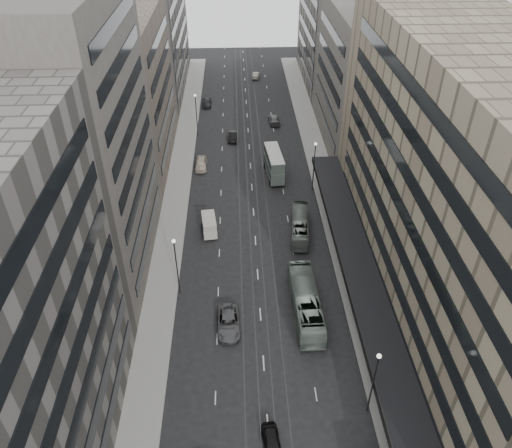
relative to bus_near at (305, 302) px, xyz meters
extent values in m
plane|color=black|center=(-5.22, -8.08, -1.69)|extent=(220.00, 220.00, 0.00)
cube|color=gray|center=(6.78, 29.42, -1.62)|extent=(4.00, 125.00, 0.15)
cube|color=gray|center=(-17.22, 29.42, -1.62)|extent=(4.00, 125.00, 0.15)
cube|color=gray|center=(16.28, -0.08, 13.31)|extent=(15.00, 60.00, 30.00)
cube|color=black|center=(6.78, -0.08, 2.31)|extent=(4.40, 60.00, 0.50)
cube|color=#4F4A44|center=(16.28, 43.92, 10.31)|extent=(15.00, 28.00, 24.00)
cube|color=slate|center=(16.28, 73.92, 12.31)|extent=(15.00, 32.00, 28.00)
cube|color=#4F4A44|center=(-26.72, 10.92, 15.31)|extent=(15.00, 26.00, 34.00)
cube|color=#6E6256|center=(-26.72, 37.92, 10.81)|extent=(15.00, 28.00, 25.00)
cube|color=slate|center=(-26.72, 70.92, 12.31)|extent=(15.00, 38.00, 28.00)
cylinder|color=#262628|center=(4.48, -13.08, 2.31)|extent=(0.16, 0.16, 8.00)
sphere|color=silver|center=(4.48, -13.08, 6.41)|extent=(0.44, 0.44, 0.44)
cylinder|color=#262628|center=(4.48, 26.92, 2.31)|extent=(0.16, 0.16, 8.00)
sphere|color=silver|center=(4.48, 26.92, 6.41)|extent=(0.44, 0.44, 0.44)
cylinder|color=#262628|center=(-14.92, 3.92, 2.31)|extent=(0.16, 0.16, 8.00)
sphere|color=silver|center=(-14.92, 3.92, 6.41)|extent=(0.44, 0.44, 0.44)
cylinder|color=#262628|center=(-14.92, 46.92, 2.31)|extent=(0.16, 0.16, 8.00)
sphere|color=silver|center=(-14.92, 46.92, 6.41)|extent=(0.44, 0.44, 0.44)
imported|color=gray|center=(0.00, 0.00, 0.00)|extent=(3.11, 12.20, 3.38)
imported|color=gray|center=(1.10, 15.32, -0.35)|extent=(3.30, 9.81, 2.68)
cube|color=slate|center=(-1.42, 31.36, -0.23)|extent=(2.95, 8.16, 2.04)
cube|color=slate|center=(-1.42, 31.36, 1.68)|extent=(2.87, 7.83, 1.77)
cube|color=silver|center=(-1.42, 31.36, 2.62)|extent=(2.95, 8.16, 0.11)
cylinder|color=black|center=(-2.26, 28.39, -1.25)|extent=(0.33, 0.91, 0.89)
cylinder|color=black|center=(-0.05, 28.60, -1.25)|extent=(0.33, 0.91, 0.89)
cylinder|color=black|center=(-2.79, 34.12, -1.25)|extent=(0.33, 0.91, 0.89)
cylinder|color=black|center=(-0.58, 34.32, -1.25)|extent=(0.33, 0.91, 0.89)
cube|color=beige|center=(-11.67, 15.98, -0.72)|extent=(2.36, 4.35, 1.28)
cube|color=#BBB5A9|center=(-11.67, 15.98, 0.42)|extent=(2.31, 4.26, 1.01)
cylinder|color=black|center=(-12.43, 14.50, -1.36)|extent=(0.27, 0.68, 0.66)
cylinder|color=black|center=(-10.58, 14.73, -1.36)|extent=(0.27, 0.68, 0.66)
cylinder|color=black|center=(-12.77, 17.23, -1.36)|extent=(0.27, 0.68, 0.66)
cylinder|color=black|center=(-10.91, 17.45, -1.36)|extent=(0.27, 0.68, 0.66)
imported|color=black|center=(-4.99, -16.39, -1.02)|extent=(1.99, 4.10, 1.35)
imported|color=#525254|center=(-8.91, -1.90, -0.91)|extent=(2.81, 5.72, 1.56)
imported|color=beige|center=(-13.72, 34.58, -0.86)|extent=(1.96, 4.86, 1.66)
imported|color=black|center=(-8.25, 44.80, -0.97)|extent=(1.66, 4.41, 1.44)
imported|color=silver|center=(-0.72, 31.39, -1.03)|extent=(2.57, 4.92, 1.32)
imported|color=#565558|center=(0.06, 52.12, -0.96)|extent=(2.32, 5.16, 1.47)
imported|color=#252628|center=(-13.72, 61.30, -0.88)|extent=(1.92, 4.74, 1.62)
imported|color=#ABA48E|center=(-2.51, 77.69, -1.02)|extent=(1.96, 4.23, 1.34)
camera|label=1|loc=(-7.45, -40.75, 41.45)|focal=35.00mm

